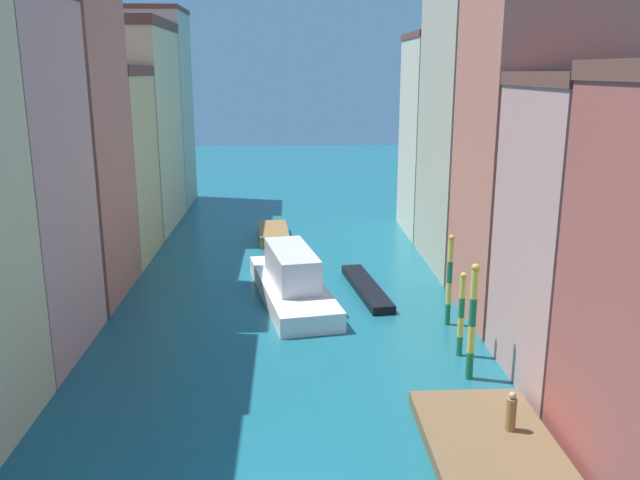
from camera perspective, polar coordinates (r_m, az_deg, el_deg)
name	(u,v)px	position (r m, az deg, el deg)	size (l,w,h in m)	color
ground_plane	(288,276)	(42.70, -2.82, -3.12)	(154.00, 154.00, 0.00)	#196070
building_left_2	(53,144)	(40.29, -22.20, 7.74)	(7.22, 8.14, 17.81)	#C6705B
building_left_3	(96,165)	(48.05, -18.87, 6.22)	(7.22, 7.83, 13.25)	#DBB77A
building_left_4	(128,126)	(57.41, -16.31, 9.48)	(7.22, 11.60, 16.90)	beige
building_left_5	(151,109)	(66.80, -14.44, 10.96)	(7.22, 7.58, 18.63)	#BCB299
building_right_1	(605,233)	(29.42, 23.47, 0.59)	(7.22, 7.33, 12.87)	tan
building_right_2	(541,116)	(36.05, 18.65, 10.17)	(7.22, 8.03, 21.29)	#C6705B
building_right_3	(486,121)	(45.01, 14.25, 9.97)	(7.22, 10.27, 19.39)	#BCB299
building_right_4	(451,135)	(54.16, 11.29, 8.89)	(7.22, 8.10, 15.75)	beige
waterfront_dock	(486,437)	(25.10, 14.20, -16.26)	(4.42, 6.19, 0.51)	brown
person_on_dock	(511,413)	(24.91, 16.25, -14.18)	(0.36, 0.36, 1.47)	olive
mooring_pole_0	(472,321)	(28.67, 13.08, -6.88)	(0.35, 0.35, 5.18)	#197247
mooring_pole_1	(461,314)	(31.06, 12.17, -6.26)	(0.31, 0.31, 4.06)	#197247
mooring_pole_2	(449,279)	(34.54, 11.17, -3.38)	(0.30, 0.30, 4.85)	#197247
vaporetto_white	(292,281)	(38.11, -2.46, -3.55)	(5.45, 11.92, 3.01)	white
gondola_black	(366,288)	(39.69, 4.04, -4.15)	(2.36, 8.25, 0.49)	black
motorboat_0	(273,234)	(51.89, -4.08, 0.56)	(2.62, 6.00, 0.90)	olive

